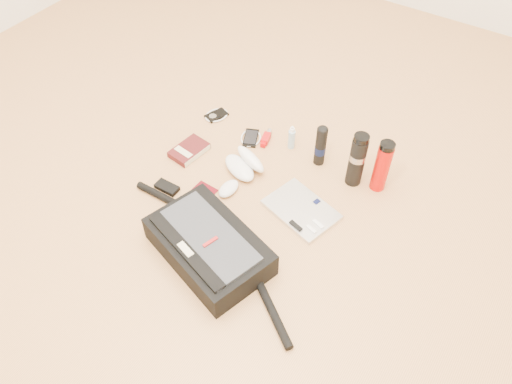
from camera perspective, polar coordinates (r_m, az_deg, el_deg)
ground at (r=2.07m, az=-1.68°, el=-2.65°), size 4.00×4.00×0.00m
messenger_bag at (r=1.91m, az=-5.48°, el=-6.13°), size 0.93×0.42×0.13m
laptop at (r=2.08m, az=5.19°, el=-2.06°), size 0.33×0.27×0.03m
book at (r=2.33m, az=-7.64°, el=4.73°), size 0.13×0.18×0.03m
passport at (r=2.15m, az=-6.43°, el=-0.32°), size 0.10×0.14×0.01m
mouse at (r=2.14m, az=-3.15°, el=0.40°), size 0.07×0.11×0.04m
sunglasses_case at (r=2.21m, az=-1.28°, el=3.28°), size 0.23×0.22×0.11m
ipod at (r=2.51m, az=-4.55°, el=8.74°), size 0.12×0.12×0.01m
phone at (r=2.38m, az=-0.60°, el=6.20°), size 0.13×0.14×0.01m
inhaler at (r=2.37m, az=1.17°, el=6.20°), size 0.05×0.12×0.03m
spray_bottle at (r=2.31m, az=4.09°, el=6.13°), size 0.04×0.04×0.12m
aerosol_can at (r=2.22m, az=7.40°, el=5.30°), size 0.06×0.06×0.21m
thermos_black at (r=2.14m, az=11.48°, el=3.65°), size 0.09×0.09×0.27m
thermos_red at (r=2.14m, az=14.20°, el=2.87°), size 0.08×0.08×0.25m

